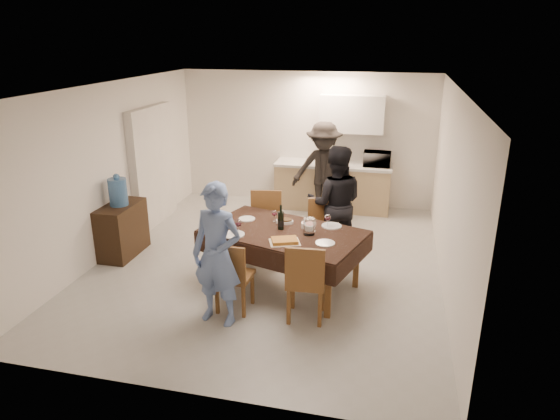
{
  "coord_description": "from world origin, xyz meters",
  "views": [
    {
      "loc": [
        1.74,
        -6.63,
        3.28
      ],
      "look_at": [
        0.25,
        -0.3,
        0.97
      ],
      "focal_mm": 32.0,
      "sensor_mm": 36.0,
      "label": 1
    }
  ],
  "objects_px": {
    "water_pitcher": "(309,226)",
    "microwave": "(377,159)",
    "savoury_tart": "(285,241)",
    "water_jug": "(118,192)",
    "person_kitchen": "(323,170)",
    "dining_table": "(284,233)",
    "wine_bottle": "(281,217)",
    "person_near": "(217,255)",
    "person_far": "(335,203)",
    "console": "(122,230)"
  },
  "relations": [
    {
      "from": "person_near",
      "to": "water_jug",
      "type": "bearing_deg",
      "value": 155.32
    },
    {
      "from": "microwave",
      "to": "person_kitchen",
      "type": "height_order",
      "value": "person_kitchen"
    },
    {
      "from": "dining_table",
      "to": "console",
      "type": "distance_m",
      "value": 2.71
    },
    {
      "from": "wine_bottle",
      "to": "person_far",
      "type": "bearing_deg",
      "value": 59.04
    },
    {
      "from": "water_pitcher",
      "to": "person_far",
      "type": "bearing_deg",
      "value": 79.7
    },
    {
      "from": "water_jug",
      "to": "microwave",
      "type": "distance_m",
      "value": 4.7
    },
    {
      "from": "wine_bottle",
      "to": "person_kitchen",
      "type": "height_order",
      "value": "person_kitchen"
    },
    {
      "from": "water_jug",
      "to": "savoury_tart",
      "type": "height_order",
      "value": "water_jug"
    },
    {
      "from": "person_kitchen",
      "to": "water_pitcher",
      "type": "bearing_deg",
      "value": -85.1
    },
    {
      "from": "dining_table",
      "to": "wine_bottle",
      "type": "height_order",
      "value": "wine_bottle"
    },
    {
      "from": "savoury_tart",
      "to": "console",
      "type": "bearing_deg",
      "value": 163.91
    },
    {
      "from": "console",
      "to": "person_kitchen",
      "type": "bearing_deg",
      "value": 41.67
    },
    {
      "from": "water_jug",
      "to": "dining_table",
      "type": "bearing_deg",
      "value": -8.88
    },
    {
      "from": "savoury_tart",
      "to": "water_jug",
      "type": "bearing_deg",
      "value": 163.91
    },
    {
      "from": "microwave",
      "to": "savoury_tart",
      "type": "bearing_deg",
      "value": 75.68
    },
    {
      "from": "water_jug",
      "to": "microwave",
      "type": "xyz_separation_m",
      "value": [
        3.7,
        2.9,
        0.03
      ]
    },
    {
      "from": "person_near",
      "to": "savoury_tart",
      "type": "bearing_deg",
      "value": 56.01
    },
    {
      "from": "person_kitchen",
      "to": "person_near",
      "type": "bearing_deg",
      "value": -99.42
    },
    {
      "from": "savoury_tart",
      "to": "microwave",
      "type": "xyz_separation_m",
      "value": [
        0.94,
        3.7,
        0.22
      ]
    },
    {
      "from": "person_far",
      "to": "dining_table",
      "type": "bearing_deg",
      "value": 54.72
    },
    {
      "from": "person_far",
      "to": "person_kitchen",
      "type": "distance_m",
      "value": 1.87
    },
    {
      "from": "savoury_tart",
      "to": "person_kitchen",
      "type": "height_order",
      "value": "person_kitchen"
    },
    {
      "from": "person_far",
      "to": "microwave",
      "type": "bearing_deg",
      "value": -109.92
    },
    {
      "from": "water_pitcher",
      "to": "savoury_tart",
      "type": "relative_size",
      "value": 0.59
    },
    {
      "from": "dining_table",
      "to": "console",
      "type": "relative_size",
      "value": 2.63
    },
    {
      "from": "wine_bottle",
      "to": "person_near",
      "type": "xyz_separation_m",
      "value": [
        -0.5,
        -1.1,
        -0.11
      ]
    },
    {
      "from": "dining_table",
      "to": "person_kitchen",
      "type": "bearing_deg",
      "value": 105.09
    },
    {
      "from": "savoury_tart",
      "to": "microwave",
      "type": "relative_size",
      "value": 0.75
    },
    {
      "from": "microwave",
      "to": "person_near",
      "type": "bearing_deg",
      "value": 69.95
    },
    {
      "from": "water_pitcher",
      "to": "microwave",
      "type": "xyz_separation_m",
      "value": [
        0.69,
        3.37,
        0.14
      ]
    },
    {
      "from": "water_pitcher",
      "to": "microwave",
      "type": "distance_m",
      "value": 3.44
    },
    {
      "from": "wine_bottle",
      "to": "person_near",
      "type": "height_order",
      "value": "person_near"
    },
    {
      "from": "water_pitcher",
      "to": "person_kitchen",
      "type": "height_order",
      "value": "person_kitchen"
    },
    {
      "from": "water_jug",
      "to": "person_kitchen",
      "type": "relative_size",
      "value": 0.23
    },
    {
      "from": "savoury_tart",
      "to": "person_kitchen",
      "type": "xyz_separation_m",
      "value": [
        -0.0,
        3.25,
        0.07
      ]
    },
    {
      "from": "console",
      "to": "water_pitcher",
      "type": "xyz_separation_m",
      "value": [
        3.01,
        -0.46,
        0.51
      ]
    },
    {
      "from": "water_pitcher",
      "to": "person_near",
      "type": "height_order",
      "value": "person_near"
    },
    {
      "from": "person_near",
      "to": "person_kitchen",
      "type": "bearing_deg",
      "value": 90.73
    },
    {
      "from": "person_near",
      "to": "person_far",
      "type": "distance_m",
      "value": 2.37
    },
    {
      "from": "microwave",
      "to": "dining_table",
      "type": "bearing_deg",
      "value": 72.53
    },
    {
      "from": "console",
      "to": "person_near",
      "type": "height_order",
      "value": "person_near"
    },
    {
      "from": "microwave",
      "to": "person_near",
      "type": "distance_m",
      "value": 4.65
    },
    {
      "from": "console",
      "to": "person_kitchen",
      "type": "xyz_separation_m",
      "value": [
        2.76,
        2.45,
        0.48
      ]
    },
    {
      "from": "wine_bottle",
      "to": "person_near",
      "type": "bearing_deg",
      "value": -114.44
    },
    {
      "from": "water_pitcher",
      "to": "person_kitchen",
      "type": "distance_m",
      "value": 2.93
    },
    {
      "from": "water_jug",
      "to": "wine_bottle",
      "type": "height_order",
      "value": "water_jug"
    },
    {
      "from": "water_jug",
      "to": "person_near",
      "type": "distance_m",
      "value": 2.57
    },
    {
      "from": "console",
      "to": "water_jug",
      "type": "height_order",
      "value": "water_jug"
    },
    {
      "from": "person_far",
      "to": "water_pitcher",
      "type": "bearing_deg",
      "value": 72.06
    },
    {
      "from": "console",
      "to": "wine_bottle",
      "type": "distance_m",
      "value": 2.69
    }
  ]
}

